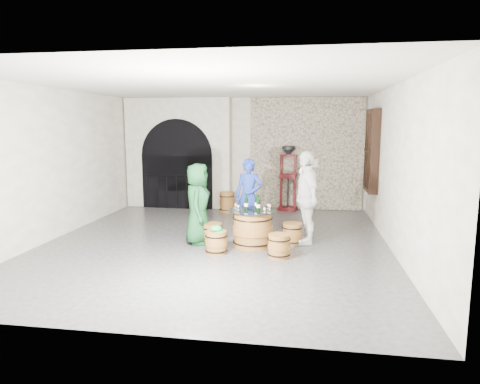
% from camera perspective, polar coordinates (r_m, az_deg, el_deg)
% --- Properties ---
extents(ground, '(8.00, 8.00, 0.00)m').
position_cam_1_polar(ground, '(8.96, -3.22, -6.78)').
color(ground, '#303033').
rests_on(ground, ground).
extents(wall_back, '(8.00, 0.00, 8.00)m').
position_cam_1_polar(wall_back, '(12.59, 0.55, 5.18)').
color(wall_back, silver).
rests_on(wall_back, ground).
extents(wall_front, '(8.00, 0.00, 8.00)m').
position_cam_1_polar(wall_front, '(4.86, -13.34, -1.08)').
color(wall_front, silver).
rests_on(wall_front, ground).
extents(wall_left, '(0.00, 8.00, 8.00)m').
position_cam_1_polar(wall_left, '(10.00, -23.35, 3.48)').
color(wall_left, silver).
rests_on(wall_left, ground).
extents(wall_right, '(0.00, 8.00, 8.00)m').
position_cam_1_polar(wall_right, '(8.63, 20.07, 2.91)').
color(wall_right, silver).
rests_on(wall_right, ground).
extents(ceiling, '(8.00, 8.00, 0.00)m').
position_cam_1_polar(ceiling, '(8.66, -3.41, 14.06)').
color(ceiling, beige).
rests_on(ceiling, wall_back).
extents(stone_facing_panel, '(3.20, 0.12, 3.18)m').
position_cam_1_polar(stone_facing_panel, '(12.39, 8.80, 5.02)').
color(stone_facing_panel, '#AFA48B').
rests_on(stone_facing_panel, ground).
extents(arched_opening, '(3.10, 0.60, 3.19)m').
position_cam_1_polar(arched_opening, '(12.75, -8.14, 5.06)').
color(arched_opening, silver).
rests_on(arched_opening, ground).
extents(shuttered_window, '(0.23, 1.10, 2.00)m').
position_cam_1_polar(shuttered_window, '(10.95, 17.12, 5.28)').
color(shuttered_window, black).
rests_on(shuttered_window, wall_right).
extents(barrel_table, '(0.98, 0.98, 0.75)m').
position_cam_1_polar(barrel_table, '(8.58, 1.71, -4.89)').
color(barrel_table, brown).
rests_on(barrel_table, ground).
extents(barrel_stool_left, '(0.43, 0.43, 0.44)m').
position_cam_1_polar(barrel_stool_left, '(8.81, -3.72, -5.60)').
color(barrel_stool_left, brown).
rests_on(barrel_stool_left, ground).
extents(barrel_stool_far, '(0.43, 0.43, 0.44)m').
position_cam_1_polar(barrel_stool_far, '(9.44, 1.25, -4.59)').
color(barrel_stool_far, brown).
rests_on(barrel_stool_far, ground).
extents(barrel_stool_right, '(0.43, 0.43, 0.44)m').
position_cam_1_polar(barrel_stool_right, '(8.89, 6.96, -5.52)').
color(barrel_stool_right, brown).
rests_on(barrel_stool_right, ground).
extents(barrel_stool_near_right, '(0.43, 0.43, 0.44)m').
position_cam_1_polar(barrel_stool_near_right, '(7.98, 5.22, -7.17)').
color(barrel_stool_near_right, brown).
rests_on(barrel_stool_near_right, ground).
extents(barrel_stool_near_left, '(0.43, 0.43, 0.44)m').
position_cam_1_polar(barrel_stool_near_left, '(8.19, -3.18, -6.72)').
color(barrel_stool_near_left, brown).
rests_on(barrel_stool_near_left, ground).
extents(green_cap, '(0.26, 0.21, 0.12)m').
position_cam_1_polar(green_cap, '(8.12, -3.17, -4.90)').
color(green_cap, '#0D9740').
rests_on(green_cap, barrel_stool_near_left).
extents(person_green, '(0.63, 0.87, 1.66)m').
position_cam_1_polar(person_green, '(8.76, -5.63, -1.60)').
color(person_green, '#11401E').
rests_on(person_green, ground).
extents(person_blue, '(0.68, 0.50, 1.70)m').
position_cam_1_polar(person_blue, '(9.49, 1.17, -0.62)').
color(person_blue, navy).
rests_on(person_blue, ground).
extents(person_white, '(0.76, 1.20, 1.91)m').
position_cam_1_polar(person_white, '(8.84, 8.81, -0.74)').
color(person_white, silver).
rests_on(person_white, ground).
extents(wine_bottle_left, '(0.08, 0.08, 0.32)m').
position_cam_1_polar(wine_bottle_left, '(8.49, 0.84, -1.51)').
color(wine_bottle_left, black).
rests_on(wine_bottle_left, barrel_table).
extents(wine_bottle_center, '(0.08, 0.08, 0.32)m').
position_cam_1_polar(wine_bottle_center, '(8.38, 2.46, -1.66)').
color(wine_bottle_center, black).
rests_on(wine_bottle_center, barrel_table).
extents(wine_bottle_right, '(0.08, 0.08, 0.32)m').
position_cam_1_polar(wine_bottle_right, '(8.57, 2.24, -1.43)').
color(wine_bottle_right, black).
rests_on(wine_bottle_right, barrel_table).
extents(tasting_glass_a, '(0.05, 0.05, 0.10)m').
position_cam_1_polar(tasting_glass_a, '(8.49, -0.23, -2.07)').
color(tasting_glass_a, '#BD6224').
rests_on(tasting_glass_a, barrel_table).
extents(tasting_glass_b, '(0.05, 0.05, 0.10)m').
position_cam_1_polar(tasting_glass_b, '(8.56, 3.99, -2.01)').
color(tasting_glass_b, '#BD6224').
rests_on(tasting_glass_b, barrel_table).
extents(tasting_glass_c, '(0.05, 0.05, 0.10)m').
position_cam_1_polar(tasting_glass_c, '(8.79, 0.77, -1.69)').
color(tasting_glass_c, '#BD6224').
rests_on(tasting_glass_c, barrel_table).
extents(tasting_glass_d, '(0.05, 0.05, 0.10)m').
position_cam_1_polar(tasting_glass_d, '(8.63, 3.79, -1.91)').
color(tasting_glass_d, '#BD6224').
rests_on(tasting_glass_d, barrel_table).
extents(tasting_glass_e, '(0.05, 0.05, 0.10)m').
position_cam_1_polar(tasting_glass_e, '(8.25, 3.29, -2.42)').
color(tasting_glass_e, '#BD6224').
rests_on(tasting_glass_e, barrel_table).
extents(tasting_glass_f, '(0.05, 0.05, 0.10)m').
position_cam_1_polar(tasting_glass_f, '(8.63, -0.56, -1.90)').
color(tasting_glass_f, '#BD6224').
rests_on(tasting_glass_f, barrel_table).
extents(side_barrel, '(0.43, 0.43, 0.57)m').
position_cam_1_polar(side_barrel, '(11.98, -1.73, -1.36)').
color(side_barrel, brown).
rests_on(side_barrel, ground).
extents(corking_press, '(0.77, 0.47, 1.83)m').
position_cam_1_polar(corking_press, '(12.21, 6.43, 2.50)').
color(corking_press, '#450B11').
rests_on(corking_press, ground).
extents(control_box, '(0.18, 0.10, 0.22)m').
position_cam_1_polar(control_box, '(12.34, 9.94, 3.81)').
color(control_box, silver).
rests_on(control_box, wall_back).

